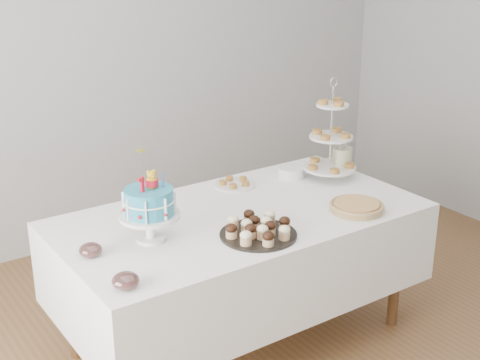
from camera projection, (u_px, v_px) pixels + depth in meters
walls at (278, 118)px, 3.06m from camera, size 5.04×4.04×2.70m
table at (240, 252)px, 3.57m from camera, size 1.92×1.02×0.77m
birthday_cake at (150, 217)px, 3.14m from camera, size 0.29×0.29×0.45m
cupcake_tray at (258, 228)px, 3.21m from camera, size 0.38×0.38×0.09m
pie at (357, 206)px, 3.51m from camera, size 0.29×0.29×0.05m
tiered_stand at (331, 137)px, 3.91m from camera, size 0.31×0.31×0.61m
plate_stack at (291, 172)px, 4.00m from camera, size 0.16×0.16×0.06m
pastry_plate at (235, 183)px, 3.86m from camera, size 0.24×0.24×0.04m
jam_bowl_a at (126, 281)px, 2.74m from camera, size 0.12×0.12×0.07m
jam_bowl_b at (91, 250)px, 3.02m from camera, size 0.11×0.11×0.06m
utensil_pitcher at (342, 160)px, 4.01m from camera, size 0.12×0.12×0.26m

